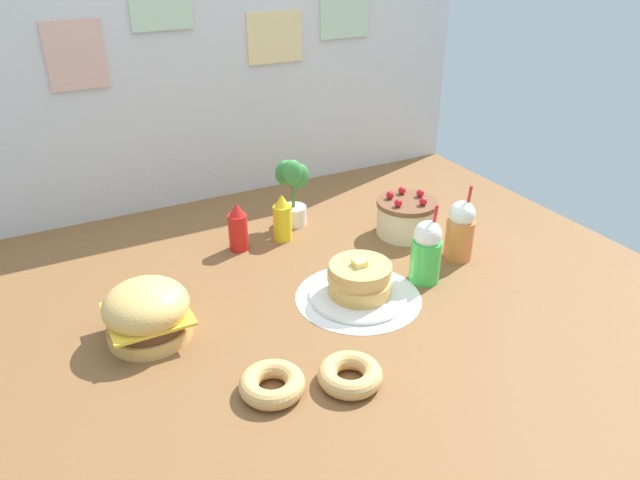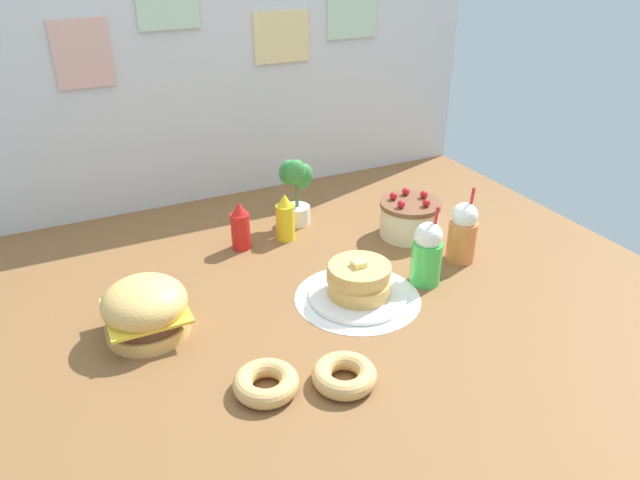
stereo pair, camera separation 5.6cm
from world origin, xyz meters
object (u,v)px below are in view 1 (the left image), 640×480
Objects in this scene: orange_float_cup at (460,230)px; burger at (147,312)px; layer_cake at (406,217)px; cream_soda_cup at (426,252)px; ketchup_bottle at (238,228)px; donut_pink_glaze at (272,384)px; pancake_stack at (359,283)px; donut_chocolate at (350,374)px; potted_plant at (293,189)px; mustard_bottle at (282,219)px.

burger is at bearing 177.48° from orange_float_cup.
burger is 1.06× the size of layer_cake.
burger is at bearing -169.35° from layer_cake.
ketchup_bottle is at bearing 133.64° from cream_soda_cup.
donut_pink_glaze is (-0.92, -0.35, -0.09)m from orange_float_cup.
cream_soda_cup is at bearing -7.58° from burger.
pancake_stack is at bearing -142.27° from layer_cake.
orange_float_cup reaches higher than pancake_stack.
orange_float_cup is (0.71, -0.45, 0.02)m from ketchup_bottle.
donut_chocolate is (-0.72, -0.42, -0.09)m from orange_float_cup.
donut_chocolate is 0.61× the size of potted_plant.
donut_chocolate is (-0.01, -0.87, -0.06)m from ketchup_bottle.
pancake_stack is 0.48m from orange_float_cup.
mustard_bottle is 0.69m from orange_float_cup.
layer_cake is 1.25× the size of mustard_bottle.
orange_float_cup is 0.98× the size of potted_plant.
layer_cake is 0.37m from cream_soda_cup.
donut_pink_glaze is at bearing -60.14° from burger.
mustard_bottle reaches higher than burger.
layer_cake is at bearing 65.65° from cream_soda_cup.
donut_chocolate is 1.02m from potted_plant.
mustard_bottle is at bearing 77.43° from donut_chocolate.
layer_cake is (0.41, 0.32, 0.02)m from pancake_stack.
orange_float_cup is at bearing -2.52° from burger.
pancake_stack is at bearing -94.53° from potted_plant.
cream_soda_cup is (0.26, -0.01, 0.06)m from pancake_stack.
burger is 1.43× the size of donut_chocolate.
burger is 0.95m from cream_soda_cup.
ketchup_bottle is at bearing 178.42° from mustard_bottle.
mustard_bottle is at bearing -1.58° from ketchup_bottle.
layer_cake reaches higher than donut_pink_glaze.
donut_chocolate is (-0.24, -0.35, -0.03)m from pancake_stack.
donut_pink_glaze is at bearing -116.51° from mustard_bottle.
donut_chocolate is at bearing -90.45° from ketchup_bottle.
orange_float_cup is (0.48, 0.06, 0.06)m from pancake_stack.
mustard_bottle reaches higher than pancake_stack.
orange_float_cup is 0.99m from donut_pink_glaze.
mustard_bottle reaches higher than donut_pink_glaze.
pancake_stack is 1.11× the size of potted_plant.
orange_float_cup reaches higher than donut_pink_glaze.
donut_chocolate is at bearing -102.57° from mustard_bottle.
cream_soda_cup reaches higher than mustard_bottle.
potted_plant is at bearing 85.47° from pancake_stack.
donut_pink_glaze is (-0.45, -0.29, -0.03)m from pancake_stack.
ketchup_bottle is 0.67× the size of orange_float_cup.
cream_soda_cup is (0.94, -0.13, 0.03)m from burger.
layer_cake is 1.34× the size of donut_pink_glaze.
cream_soda_cup is 0.62m from donut_chocolate.
donut_pink_glaze is at bearing -104.81° from ketchup_bottle.
orange_float_cup is (0.53, -0.44, 0.02)m from mustard_bottle.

